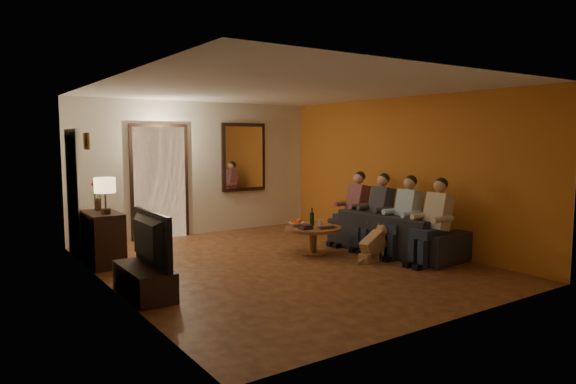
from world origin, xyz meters
TOP-DOWN VIEW (x-y plane):
  - floor at (0.00, 0.00)m, footprint 5.00×6.00m
  - ceiling at (0.00, 0.00)m, footprint 5.00×6.00m
  - back_wall at (0.00, 3.00)m, footprint 5.00×0.02m
  - front_wall at (0.00, -3.00)m, footprint 5.00×0.02m
  - left_wall at (-2.50, 0.00)m, footprint 0.02×6.00m
  - right_wall at (2.50, 0.00)m, footprint 0.02×6.00m
  - orange_accent at (2.49, 0.00)m, footprint 0.01×6.00m
  - kitchen_doorway at (-0.80, 2.98)m, footprint 1.00×0.06m
  - door_trim at (-0.80, 2.97)m, footprint 1.12×0.04m
  - fridge_glimpse at (-0.55, 2.98)m, footprint 0.45×0.03m
  - mirror_frame at (1.00, 2.96)m, footprint 1.00×0.05m
  - mirror_glass at (1.00, 2.93)m, footprint 0.86×0.02m
  - white_door at (-2.46, 2.30)m, footprint 0.06×0.85m
  - framed_art at (-2.47, 1.30)m, footprint 0.03×0.28m
  - art_canvas at (-2.46, 1.30)m, footprint 0.01×0.22m
  - dresser at (-2.25, 1.47)m, footprint 0.45×0.90m
  - table_lamp at (-2.25, 1.25)m, footprint 0.30×0.30m
  - flower_vase at (-2.25, 1.69)m, footprint 0.14×0.14m
  - tv_stand at (-2.25, -0.38)m, footprint 0.45×1.08m
  - tv at (-2.25, -0.38)m, footprint 1.14×0.15m
  - sofa at (1.98, -0.39)m, footprint 2.39×1.09m
  - person_a at (1.88, -1.29)m, footprint 0.60×0.40m
  - person_b at (1.88, -0.69)m, footprint 0.60×0.40m
  - person_c at (1.88, -0.09)m, footprint 0.60×0.40m
  - person_d at (1.88, 0.51)m, footprint 0.60×0.40m
  - dog at (1.26, -0.62)m, footprint 0.59×0.32m
  - coffee_table at (0.78, 0.28)m, footprint 1.03×1.03m
  - bowl at (0.60, 0.50)m, footprint 0.26×0.26m
  - oranges at (0.60, 0.50)m, footprint 0.20×0.20m
  - wine_bottle at (0.83, 0.38)m, footprint 0.07×0.07m
  - wine_glass at (0.96, 0.33)m, footprint 0.06×0.06m
  - book_stack at (0.56, 0.18)m, footprint 0.20×0.15m
  - laptop at (0.88, -0.00)m, footprint 0.34×0.23m

SIDE VIEW (x-z plane):
  - floor at x=0.00m, z-range -0.01..0.01m
  - tv_stand at x=-2.25m, z-range 0.00..0.36m
  - coffee_table at x=0.78m, z-range 0.00..0.45m
  - dog at x=1.26m, z-range 0.00..0.56m
  - sofa at x=1.98m, z-range 0.00..0.68m
  - dresser at x=-2.25m, z-range 0.00..0.80m
  - laptop at x=0.88m, z-range 0.45..0.48m
  - bowl at x=0.60m, z-range 0.45..0.51m
  - book_stack at x=0.56m, z-range 0.45..0.52m
  - wine_glass at x=0.96m, z-range 0.45..0.55m
  - oranges at x=0.60m, z-range 0.51..0.59m
  - person_a at x=1.88m, z-range 0.00..1.20m
  - person_b at x=1.88m, z-range 0.00..1.20m
  - person_c at x=1.88m, z-range 0.00..1.20m
  - person_d at x=1.88m, z-range 0.00..1.20m
  - wine_bottle at x=0.83m, z-range 0.45..0.76m
  - tv at x=-2.25m, z-range 0.36..1.02m
  - fridge_glimpse at x=-0.55m, z-range 0.05..1.75m
  - flower_vase at x=-2.25m, z-range 0.80..1.24m
  - white_door at x=-2.46m, z-range 0.00..2.04m
  - kitchen_doorway at x=-0.80m, z-range 0.00..2.10m
  - door_trim at x=-0.80m, z-range -0.06..2.16m
  - table_lamp at x=-2.25m, z-range 0.80..1.34m
  - back_wall at x=0.00m, z-range 0.00..2.60m
  - front_wall at x=0.00m, z-range 0.00..2.60m
  - left_wall at x=-2.50m, z-range 0.00..2.60m
  - right_wall at x=2.50m, z-range 0.00..2.60m
  - orange_accent at x=2.49m, z-range 0.00..2.60m
  - mirror_frame at x=1.00m, z-range 0.80..2.20m
  - mirror_glass at x=1.00m, z-range 0.87..2.13m
  - framed_art at x=-2.47m, z-range 1.73..1.97m
  - art_canvas at x=-2.46m, z-range 1.76..1.94m
  - ceiling at x=0.00m, z-range 2.60..2.60m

